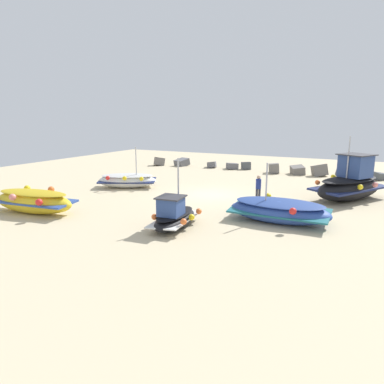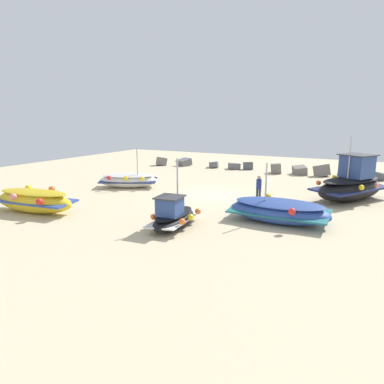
% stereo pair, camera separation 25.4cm
% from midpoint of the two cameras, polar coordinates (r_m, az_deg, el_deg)
% --- Properties ---
extents(ground_plane, '(49.39, 49.39, 0.00)m').
position_cam_midpoint_polar(ground_plane, '(23.48, 3.46, -0.44)').
color(ground_plane, beige).
extents(fishing_boat_0, '(4.60, 3.54, 3.07)m').
position_cam_midpoint_polar(fishing_boat_0, '(26.22, -10.02, 1.92)').
color(fishing_boat_0, white).
rests_on(fishing_boat_0, ground_plane).
extents(fishing_boat_1, '(4.99, 2.65, 2.99)m').
position_cam_midpoint_polar(fishing_boat_1, '(17.83, 14.30, -3.00)').
color(fishing_boat_1, '#2D4C9E').
rests_on(fishing_boat_1, ground_plane).
extents(fishing_boat_2, '(2.11, 3.60, 3.26)m').
position_cam_midpoint_polar(fishing_boat_2, '(16.50, -2.60, -3.99)').
color(fishing_boat_2, black).
rests_on(fishing_boat_2, ground_plane).
extents(fishing_boat_3, '(5.06, 2.30, 1.36)m').
position_cam_midpoint_polar(fishing_boat_3, '(20.79, -24.01, -1.26)').
color(fishing_boat_3, gold).
rests_on(fishing_boat_3, ground_plane).
extents(fishing_boat_4, '(4.64, 5.81, 3.99)m').
position_cam_midpoint_polar(fishing_boat_4, '(23.92, 24.78, 1.07)').
color(fishing_boat_4, black).
rests_on(fishing_boat_4, ground_plane).
extents(person_walking, '(0.32, 0.32, 1.67)m').
position_cam_midpoint_polar(person_walking, '(21.47, 11.14, 0.79)').
color(person_walking, '#2D2D38').
rests_on(person_walking, ground_plane).
extents(breakwater_rocks, '(22.60, 2.65, 1.29)m').
position_cam_midpoint_polar(breakwater_rocks, '(33.93, 11.39, 3.92)').
color(breakwater_rocks, slate).
rests_on(breakwater_rocks, ground_plane).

